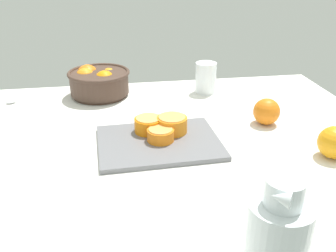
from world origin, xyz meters
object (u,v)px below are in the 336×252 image
object	(u,v)px
cutting_board	(159,143)
orange_half_1	(148,125)
orange_half_0	(172,124)
loose_orange_0	(267,112)
loose_orange_1	(334,142)
orange_half_2	(161,135)
spoon	(21,101)
fruit_bowl	(99,81)
juice_pitcher	(278,233)
second_glass	(206,79)

from	to	relation	value
cutting_board	orange_half_1	xyz separation A→B (cm)	(-2.14, 6.44, 2.81)
orange_half_0	loose_orange_0	distance (cm)	29.99
orange_half_0	loose_orange_1	bearing A→B (deg)	-25.36
orange_half_1	orange_half_2	xyz separation A→B (cm)	(2.63, -6.40, -0.43)
cutting_board	orange_half_1	distance (cm)	7.35
spoon	orange_half_2	bearing A→B (deg)	-41.95
fruit_bowl	juice_pitcher	world-z (taller)	juice_pitcher
cutting_board	loose_orange_1	xyz separation A→B (cm)	(43.33, -13.27, 3.55)
juice_pitcher	orange_half_1	bearing A→B (deg)	107.55
second_glass	spoon	xyz separation A→B (cm)	(-66.18, 0.39, -4.72)
orange_half_2	juice_pitcher	bearing A→B (deg)	-73.15
cutting_board	orange_half_0	size ratio (longest dim) A/B	3.82
orange_half_1	loose_orange_0	distance (cm)	36.43
loose_orange_1	spoon	bearing A→B (deg)	148.69
orange_half_2	loose_orange_0	bearing A→B (deg)	14.67
loose_orange_1	orange_half_2	bearing A→B (deg)	162.75
fruit_bowl	loose_orange_1	size ratio (longest dim) A/B	2.63
second_glass	spoon	size ratio (longest dim) A/B	0.75
juice_pitcher	orange_half_0	size ratio (longest dim) A/B	1.99
orange_half_1	loose_orange_1	distance (cm)	49.57
fruit_bowl	second_glass	world-z (taller)	second_glass
fruit_bowl	loose_orange_0	world-z (taller)	fruit_bowl
fruit_bowl	loose_orange_0	size ratio (longest dim) A/B	2.74
orange_half_2	loose_orange_0	distance (cm)	34.87
juice_pitcher	cutting_board	distance (cm)	47.23
juice_pitcher	loose_orange_1	distance (cm)	43.05
orange_half_2	loose_orange_0	world-z (taller)	loose_orange_0
loose_orange_1	spoon	xyz separation A→B (cm)	(-86.75, 52.76, -3.79)
fruit_bowl	juice_pitcher	size ratio (longest dim) A/B	1.29
cutting_board	orange_half_1	size ratio (longest dim) A/B	4.10
spoon	second_glass	bearing A→B (deg)	-0.34
cutting_board	spoon	xyz separation A→B (cm)	(-43.41, 39.49, -0.23)
second_glass	spoon	world-z (taller)	second_glass
cutting_board	orange_half_0	xyz separation A→B (cm)	(4.44, 5.17, 3.01)
juice_pitcher	loose_orange_0	size ratio (longest dim) A/B	2.12
juice_pitcher	orange_half_1	xyz separation A→B (cm)	(-16.20, 51.23, -2.45)
spoon	orange_half_1	bearing A→B (deg)	-38.69
orange_half_2	second_glass	bearing A→B (deg)	60.30
fruit_bowl	cutting_board	bearing A→B (deg)	-68.94
second_glass	orange_half_0	size ratio (longest dim) A/B	1.30
juice_pitcher	loose_orange_0	world-z (taller)	juice_pitcher
fruit_bowl	orange_half_1	bearing A→B (deg)	-68.47
juice_pitcher	loose_orange_0	distance (cm)	57.34
second_glass	orange_half_1	distance (cm)	41.11
loose_orange_1	fruit_bowl	bearing A→B (deg)	137.07
orange_half_0	loose_orange_1	xyz separation A→B (cm)	(38.90, -18.44, 0.55)
juice_pitcher	loose_orange_0	bearing A→B (deg)	69.42
orange_half_2	loose_orange_1	bearing A→B (deg)	-17.25
orange_half_1	orange_half_0	bearing A→B (deg)	-10.94
orange_half_1	fruit_bowl	bearing A→B (deg)	111.53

